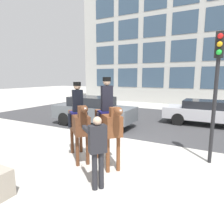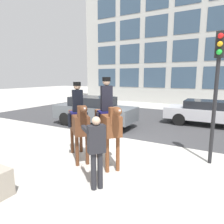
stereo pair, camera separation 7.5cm
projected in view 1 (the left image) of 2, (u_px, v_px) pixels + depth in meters
ground_plane at (123, 142)px, 8.26m from camera, size 80.00×80.00×0.00m
road_surface at (156, 120)px, 12.37m from camera, size 22.36×8.50×0.01m
office_building_facade at (186, 12)px, 18.04m from camera, size 22.36×0.33×16.85m
mounted_horse_lead at (79, 120)px, 6.33m from camera, size 1.61×1.49×2.49m
mounted_horse_companion at (108, 120)px, 5.89m from camera, size 1.57×1.51×2.64m
pedestrian_bystander at (97, 147)px, 4.61m from camera, size 0.89×0.55×1.76m
street_car_near_lane at (93, 110)px, 10.92m from camera, size 4.56×1.79×1.58m
street_car_far_lane at (207, 112)px, 11.01m from camera, size 4.61×1.82×1.37m
traffic_light at (217, 78)px, 5.79m from camera, size 0.24×0.29×3.90m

